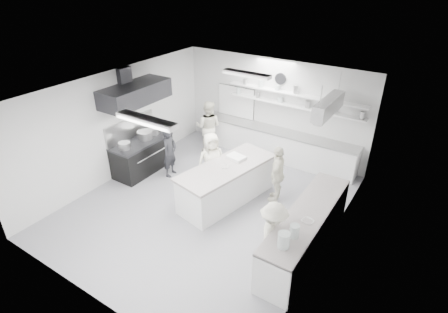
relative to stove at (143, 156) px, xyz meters
The scene contains 27 objects.
floor 2.67m from the stove, ahead, with size 6.00×7.00×0.02m, color #98989E.
ceiling 3.67m from the stove, ahead, with size 6.00×7.00×0.02m, color silver.
wall_back 4.18m from the stove, 50.01° to the left, with size 6.00×0.04×3.00m, color silver.
wall_front 4.80m from the stove, 56.31° to the right, with size 6.00×0.04×3.00m, color silver.
wall_left 1.19m from the stove, 135.00° to the right, with size 0.04×7.00×3.00m, color silver.
wall_right 5.71m from the stove, ahead, with size 0.04×7.00×3.00m, color silver.
stove is the anchor object (origin of this frame).
exhaust_hood 1.90m from the stove, 90.00° to the right, with size 0.85×2.00×0.50m, color #26262A.
back_counter 4.03m from the stove, 43.99° to the left, with size 5.00×0.60×0.92m, color white.
shelf_lower 4.63m from the stove, 41.99° to the left, with size 4.20×0.26×0.04m, color white.
shelf_upper 4.74m from the stove, 41.99° to the left, with size 4.20×0.26×0.04m, color white.
pass_through_window 3.49m from the stove, 67.12° to the left, with size 1.30×0.04×1.00m, color black.
wall_clock 4.60m from the stove, 47.54° to the left, with size 0.32×0.32×0.05m, color silver.
right_counter 5.28m from the stove, ahead, with size 0.74×3.30×0.94m, color white.
pot_rack 5.35m from the stove, 23.50° to the left, with size 0.30×1.60×0.40m, color #ADADAD.
light_fixture_front 4.22m from the stove, 40.24° to the right, with size 1.30×0.25×0.10m, color white.
light_fixture_rear 3.86m from the stove, 28.30° to the left, with size 1.30×0.25×0.10m, color white.
prep_island 2.88m from the stove, ahead, with size 0.96×2.58×0.95m, color white.
stove_pot 0.62m from the stove, 90.00° to the left, with size 0.44×0.44×0.26m, color #ADADAD.
cook_stove 0.92m from the stove, 15.12° to the left, with size 0.53×0.35×1.45m, color black.
cook_back 2.27m from the stove, 65.98° to the left, with size 0.83×0.64×1.70m, color white.
cook_island_left 2.27m from the stove, ahead, with size 0.78×0.51×1.60m, color white.
cook_island_right 4.02m from the stove, 10.87° to the left, with size 0.89×0.37×1.52m, color white.
cook_right 5.06m from the stove, 15.89° to the right, with size 0.96×0.55×1.48m, color white.
bowl_island_a 2.90m from the stove, 14.91° to the left, with size 0.23×0.23×0.06m, color #ADADAD.
bowl_island_b 2.92m from the stove, ahead, with size 0.21×0.21×0.07m, color white.
bowl_right 5.44m from the stove, ahead, with size 0.23×0.23×0.06m, color white.
Camera 1 is at (4.43, -6.07, 5.44)m, focal length 29.01 mm.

